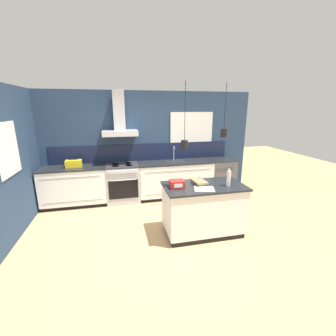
# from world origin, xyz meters

# --- Properties ---
(ground_plane) EXTENTS (16.00, 16.00, 0.00)m
(ground_plane) POSITION_xyz_m (0.00, 0.00, 0.00)
(ground_plane) COLOR tan
(ground_plane) RESTS_ON ground
(wall_back) EXTENTS (5.60, 2.23, 2.60)m
(wall_back) POSITION_xyz_m (-0.02, 2.00, 1.35)
(wall_back) COLOR navy
(wall_back) RESTS_ON ground_plane
(wall_left) EXTENTS (0.08, 3.80, 2.60)m
(wall_left) POSITION_xyz_m (-2.43, 0.70, 1.30)
(wall_left) COLOR navy
(wall_left) RESTS_ON ground_plane
(counter_run_left) EXTENTS (1.43, 0.64, 0.91)m
(counter_run_left) POSITION_xyz_m (-1.65, 1.69, 0.46)
(counter_run_left) COLOR black
(counter_run_left) RESTS_ON ground_plane
(counter_run_sink) EXTENTS (1.85, 0.64, 1.26)m
(counter_run_sink) POSITION_xyz_m (0.75, 1.69, 0.46)
(counter_run_sink) COLOR black
(counter_run_sink) RESTS_ON ground_plane
(oven_range) EXTENTS (0.77, 0.66, 0.91)m
(oven_range) POSITION_xyz_m (-0.56, 1.69, 0.46)
(oven_range) COLOR #B5B5BA
(oven_range) RESTS_ON ground_plane
(dishwasher) EXTENTS (0.63, 0.65, 0.91)m
(dishwasher) POSITION_xyz_m (1.98, 1.69, 0.46)
(dishwasher) COLOR #4C4C51
(dishwasher) RESTS_ON ground_plane
(kitchen_island) EXTENTS (1.40, 0.77, 0.91)m
(kitchen_island) POSITION_xyz_m (0.78, -0.12, 0.46)
(kitchen_island) COLOR black
(kitchen_island) RESTS_ON ground_plane
(bottle_on_island) EXTENTS (0.07, 0.07, 0.34)m
(bottle_on_island) POSITION_xyz_m (1.17, -0.24, 1.05)
(bottle_on_island) COLOR silver
(bottle_on_island) RESTS_ON kitchen_island
(book_stack) EXTENTS (0.24, 0.33, 0.07)m
(book_stack) POSITION_xyz_m (0.72, -0.04, 0.95)
(book_stack) COLOR #4C7F4C
(book_stack) RESTS_ON kitchen_island
(red_supply_box) EXTENTS (0.24, 0.19, 0.13)m
(red_supply_box) POSITION_xyz_m (0.29, -0.13, 0.97)
(red_supply_box) COLOR red
(red_supply_box) RESTS_ON kitchen_island
(paper_pile) EXTENTS (0.38, 0.34, 0.01)m
(paper_pile) POSITION_xyz_m (0.71, -0.30, 0.91)
(paper_pile) COLOR silver
(paper_pile) RESTS_ON kitchen_island
(yellow_toolbox) EXTENTS (0.34, 0.18, 0.19)m
(yellow_toolbox) POSITION_xyz_m (-1.62, 1.69, 0.99)
(yellow_toolbox) COLOR gold
(yellow_toolbox) RESTS_ON counter_run_left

